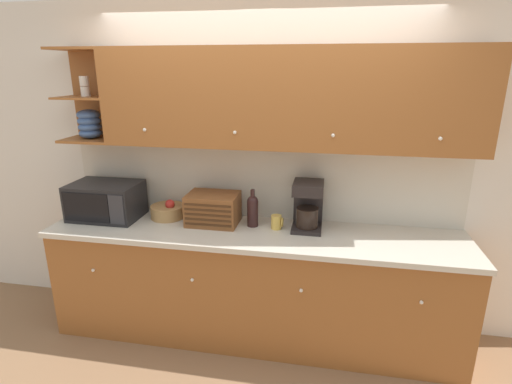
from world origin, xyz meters
name	(u,v)px	position (x,y,z in m)	size (l,w,h in m)	color
ground_plane	(260,310)	(0.00, 0.00, 0.00)	(24.00, 24.00, 0.00)	#896647
wall_back	(262,170)	(0.00, 0.03, 1.30)	(5.55, 0.06, 2.60)	silver
counter_unit	(254,283)	(0.00, -0.31, 0.46)	(3.17, 0.66, 0.91)	#935628
backsplash_panel	(261,181)	(0.00, -0.01, 1.22)	(3.15, 0.01, 0.62)	beige
upper_cabinets	(278,99)	(0.15, -0.16, 1.88)	(3.15, 0.35, 0.71)	#935628
microwave	(106,201)	(-1.24, -0.26, 1.06)	(0.55, 0.38, 0.29)	black
fruit_basket	(168,211)	(-0.75, -0.17, 0.97)	(0.27, 0.27, 0.16)	#A87F4C
bread_box	(213,209)	(-0.34, -0.22, 1.03)	(0.40, 0.30, 0.24)	brown
wine_bottle	(253,209)	(-0.03, -0.22, 1.05)	(0.09, 0.09, 0.30)	black
mug	(277,222)	(0.17, -0.24, 0.97)	(0.09, 0.08, 0.11)	gold
coffee_maker	(308,204)	(0.39, -0.18, 1.10)	(0.22, 0.27, 0.37)	black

